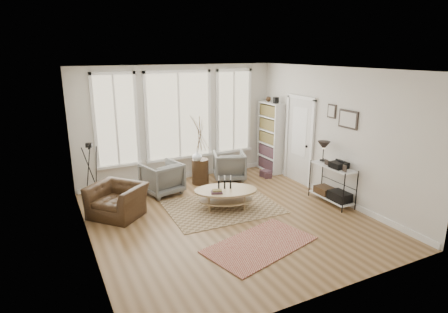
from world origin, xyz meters
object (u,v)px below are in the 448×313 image
bookcase (270,137)px  side_table (200,151)px  coffee_table (226,194)px  armchair_right (229,166)px  armchair_left (162,178)px  accent_chair (117,200)px  low_shelf (332,180)px

bookcase → side_table: (-2.13, -0.09, -0.11)m
coffee_table → armchair_right: armchair_right is taller
bookcase → armchair_left: bookcase is taller
armchair_right → accent_chair: size_ratio=0.79×
armchair_right → accent_chair: (-3.04, -0.97, -0.04)m
armchair_left → armchair_right: bearing=171.1°
coffee_table → armchair_right: bearing=60.0°
accent_chair → low_shelf: bearing=30.0°
low_shelf → coffee_table: bearing=161.0°
side_table → accent_chair: 2.53m
coffee_table → armchair_left: size_ratio=1.86×
bookcase → accent_chair: bearing=-165.8°
armchair_left → bookcase: bearing=171.2°
armchair_right → accent_chair: bearing=37.4°
armchair_right → side_table: size_ratio=0.45×
armchair_left → coffee_table: bearing=108.3°
coffee_table → accent_chair: size_ratio=1.52×
low_shelf → coffee_table: (-2.21, 0.76, -0.19)m
bookcase → armchair_left: size_ratio=2.51×
coffee_table → accent_chair: (-2.11, 0.65, 0.00)m
low_shelf → side_table: (-2.07, 2.43, 0.34)m
low_shelf → accent_chair: bearing=161.9°
coffee_table → side_table: 1.75m
bookcase → coffee_table: size_ratio=1.35×
bookcase → side_table: 2.13m
coffee_table → armchair_left: armchair_left is taller
armchair_left → armchair_right: (1.86, 0.18, -0.01)m
coffee_table → side_table: size_ratio=0.87×
armchair_left → side_table: size_ratio=0.47×
coffee_table → side_table: (0.14, 1.67, 0.52)m
bookcase → armchair_left: (-3.19, -0.32, -0.58)m
accent_chair → coffee_table: bearing=31.0°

